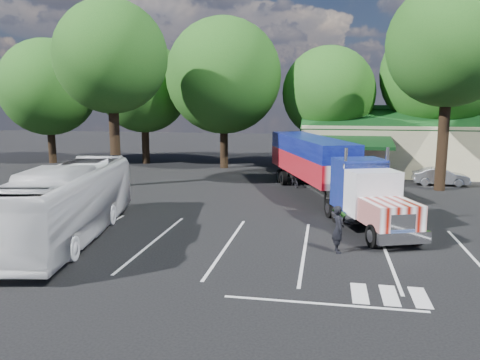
% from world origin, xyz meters
% --- Properties ---
extents(ground, '(120.00, 120.00, 0.00)m').
position_xyz_m(ground, '(0.00, 0.00, 0.00)').
color(ground, black).
rests_on(ground, ground).
extents(event_hall, '(24.20, 14.12, 5.55)m').
position_xyz_m(event_hall, '(13.74, 17.81, 2.21)').
color(event_hall, beige).
rests_on(event_hall, ground).
extents(tree_row_a, '(9.00, 9.00, 11.68)m').
position_xyz_m(tree_row_a, '(-22.00, 16.50, 7.16)').
color(tree_row_a, black).
rests_on(tree_row_a, ground).
extents(tree_row_b, '(8.40, 8.40, 11.35)m').
position_xyz_m(tree_row_b, '(-13.00, 17.80, 7.13)').
color(tree_row_b, black).
rests_on(tree_row_b, ground).
extents(tree_row_c, '(10.00, 10.00, 13.05)m').
position_xyz_m(tree_row_c, '(-5.00, 16.20, 8.04)').
color(tree_row_c, black).
rests_on(tree_row_c, ground).
extents(tree_row_d, '(8.00, 8.00, 10.60)m').
position_xyz_m(tree_row_d, '(4.00, 17.50, 6.58)').
color(tree_row_d, black).
rests_on(tree_row_d, ground).
extents(tree_row_e, '(9.60, 9.60, 12.90)m').
position_xyz_m(tree_row_e, '(13.00, 18.00, 8.09)').
color(tree_row_e, black).
rests_on(tree_row_e, ground).
extents(tree_near_left, '(7.60, 7.60, 12.65)m').
position_xyz_m(tree_near_left, '(-10.50, 6.00, 8.81)').
color(tree_near_left, black).
rests_on(tree_near_left, ground).
extents(tree_near_right, '(8.00, 8.00, 13.50)m').
position_xyz_m(tree_near_right, '(11.50, 8.50, 9.46)').
color(tree_near_right, black).
rests_on(tree_near_right, ground).
extents(semi_truck, '(8.25, 17.85, 3.81)m').
position_xyz_m(semi_truck, '(3.73, 3.75, 2.15)').
color(semi_truck, black).
rests_on(semi_truck, ground).
extents(woman, '(0.56, 0.75, 1.88)m').
position_xyz_m(woman, '(4.50, -6.00, 0.94)').
color(woman, black).
rests_on(woman, ground).
extents(bicycle, '(1.09, 1.63, 0.81)m').
position_xyz_m(bicycle, '(1.80, 8.00, 0.40)').
color(bicycle, black).
rests_on(bicycle, ground).
extents(tour_bus, '(4.68, 11.75, 3.19)m').
position_xyz_m(tour_bus, '(-7.00, -6.15, 1.60)').
color(tour_bus, silver).
rests_on(tour_bus, ground).
extents(silver_sedan, '(3.80, 1.40, 1.24)m').
position_xyz_m(silver_sedan, '(12.00, 10.50, 0.62)').
color(silver_sedan, '#A2A5AA').
rests_on(silver_sedan, ground).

